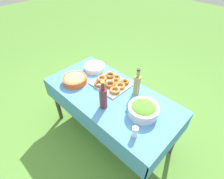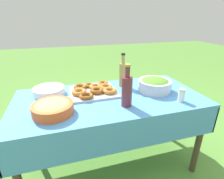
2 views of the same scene
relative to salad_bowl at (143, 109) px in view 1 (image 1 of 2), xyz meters
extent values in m
plane|color=#568C38|center=(0.41, 0.01, -0.75)|extent=(14.00, 14.00, 0.00)
cube|color=#4C8CD1|center=(0.41, 0.01, -0.07)|extent=(1.49, 0.73, 0.02)
cube|color=#4C8CD1|center=(0.41, -0.34, -0.19)|extent=(1.49, 0.01, 0.22)
cube|color=#4C8CD1|center=(0.41, 0.37, -0.19)|extent=(1.49, 0.01, 0.22)
cube|color=#4C8CD1|center=(-0.33, 0.01, -0.19)|extent=(0.01, 0.73, 0.22)
cube|color=#4C8CD1|center=(1.15, 0.01, -0.19)|extent=(0.01, 0.73, 0.22)
cylinder|color=#473828|center=(-0.28, -0.29, -0.42)|extent=(0.05, 0.05, 0.67)
cylinder|color=#473828|center=(1.09, -0.29, -0.42)|extent=(0.05, 0.05, 0.67)
cylinder|color=#473828|center=(-0.28, 0.32, -0.42)|extent=(0.05, 0.05, 0.67)
cylinder|color=#473828|center=(1.09, 0.32, -0.42)|extent=(0.05, 0.05, 0.67)
cylinder|color=silver|center=(0.00, 0.00, -0.01)|extent=(0.28, 0.28, 0.10)
ellipsoid|color=#51892D|center=(0.00, 0.00, 0.02)|extent=(0.25, 0.25, 0.07)
cylinder|color=#E05B28|center=(0.84, 0.15, -0.02)|extent=(0.27, 0.27, 0.07)
ellipsoid|color=tan|center=(0.84, 0.15, 0.00)|extent=(0.24, 0.24, 0.06)
cube|color=silver|center=(0.52, -0.10, -0.05)|extent=(0.38, 0.33, 0.02)
torus|color=#93561E|center=(0.53, -0.21, -0.03)|extent=(0.12, 0.12, 0.03)
torus|color=brown|center=(0.49, -0.07, -0.03)|extent=(0.13, 0.13, 0.03)
torus|color=#B27533|center=(0.39, -0.04, -0.03)|extent=(0.16, 0.16, 0.03)
torus|color=#93561E|center=(0.41, -0.22, -0.03)|extent=(0.13, 0.13, 0.03)
torus|color=#93561E|center=(0.62, -0.19, -0.03)|extent=(0.13, 0.13, 0.03)
torus|color=#B27533|center=(0.64, -0.08, -0.03)|extent=(0.14, 0.14, 0.03)
torus|color=#B27533|center=(0.40, -0.13, -0.03)|extent=(0.12, 0.12, 0.03)
torus|color=#B27533|center=(0.49, -0.15, -0.03)|extent=(0.16, 0.16, 0.03)
torus|color=brown|center=(0.59, 0.00, -0.03)|extent=(0.15, 0.15, 0.03)
cylinder|color=white|center=(0.87, -0.18, -0.05)|extent=(0.25, 0.25, 0.01)
cylinder|color=white|center=(0.87, -0.18, -0.04)|extent=(0.25, 0.25, 0.01)
cylinder|color=white|center=(0.87, -0.18, -0.03)|extent=(0.25, 0.25, 0.01)
cylinder|color=white|center=(0.87, -0.18, -0.02)|extent=(0.25, 0.25, 0.01)
cylinder|color=white|center=(0.87, -0.18, -0.01)|extent=(0.25, 0.25, 0.01)
cylinder|color=#998E4C|center=(0.23, -0.19, 0.05)|extent=(0.07, 0.07, 0.21)
cylinder|color=#998E4C|center=(0.23, -0.19, 0.19)|extent=(0.03, 0.03, 0.07)
cylinder|color=black|center=(0.23, -0.19, 0.24)|extent=(0.04, 0.04, 0.01)
cylinder|color=maroon|center=(0.33, 0.19, 0.05)|extent=(0.08, 0.08, 0.22)
cylinder|color=maroon|center=(0.33, 0.19, 0.20)|extent=(0.03, 0.03, 0.08)
cylinder|color=#A58C33|center=(0.33, 0.19, 0.24)|extent=(0.04, 0.04, 0.01)
cylinder|color=white|center=(-0.09, 0.24, -0.02)|extent=(0.05, 0.05, 0.09)
cylinder|color=silver|center=(-0.09, 0.24, 0.04)|extent=(0.05, 0.05, 0.01)
camera|label=1|loc=(-0.55, 0.97, 1.17)|focal=28.00mm
camera|label=2|loc=(0.75, 1.24, 0.54)|focal=28.00mm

